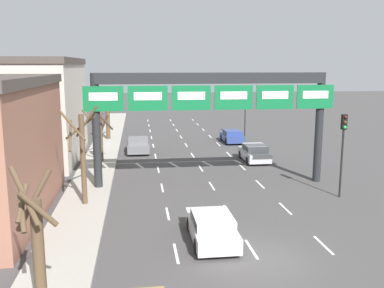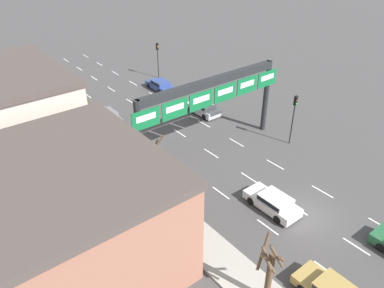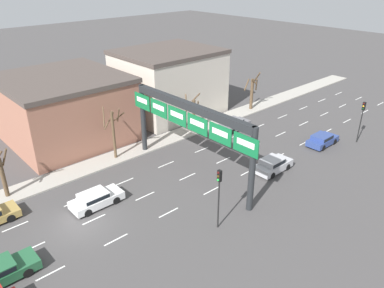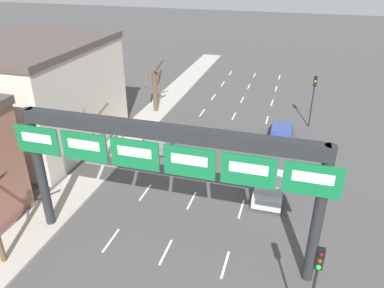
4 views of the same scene
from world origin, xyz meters
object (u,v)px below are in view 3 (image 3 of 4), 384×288
at_px(car_blue, 322,139).
at_px(traffic_light_mid_block, 219,188).
at_px(car_silver, 273,164).
at_px(tree_bare_second, 252,91).
at_px(tree_bare_closest, 1,172).
at_px(tree_bare_third, 113,131).
at_px(car_grey, 234,124).
at_px(tree_bare_furthest, 194,112).
at_px(sign_gantry, 189,121).
at_px(car_white, 96,199).
at_px(traffic_light_near_gantry, 362,114).

bearing_deg(car_blue, traffic_light_mid_block, -82.92).
height_order(car_silver, tree_bare_second, tree_bare_second).
distance_m(tree_bare_closest, tree_bare_third, 10.99).
bearing_deg(car_silver, car_grey, 152.72).
bearing_deg(tree_bare_furthest, car_blue, 31.97).
relative_size(sign_gantry, tree_bare_second, 3.07).
height_order(sign_gantry, car_grey, sign_gantry).
bearing_deg(car_white, traffic_light_mid_block, 31.97).
distance_m(car_blue, traffic_light_mid_block, 19.61).
height_order(sign_gantry, car_blue, sign_gantry).
xyz_separation_m(traffic_light_mid_block, tree_bare_furthest, (-15.15, 11.29, -1.10)).
distance_m(sign_gantry, car_grey, 13.51).
distance_m(sign_gantry, tree_bare_closest, 16.69).
height_order(traffic_light_near_gantry, tree_bare_second, tree_bare_second).
bearing_deg(tree_bare_second, car_white, -77.14).
height_order(sign_gantry, traffic_light_mid_block, sign_gantry).
distance_m(tree_bare_second, tree_bare_furthest, 11.03).
bearing_deg(car_grey, sign_gantry, -67.64).
height_order(sign_gantry, tree_bare_second, sign_gantry).
bearing_deg(traffic_light_mid_block, car_grey, 128.45).
height_order(car_grey, tree_bare_closest, tree_bare_closest).
xyz_separation_m(sign_gantry, tree_bare_furthest, (-7.84, 7.67, -3.27)).
bearing_deg(tree_bare_closest, traffic_light_near_gantry, 65.62).
height_order(traffic_light_mid_block, tree_bare_furthest, traffic_light_mid_block).
xyz_separation_m(traffic_light_near_gantry, traffic_light_mid_block, (0.10, -22.93, 0.13)).
bearing_deg(traffic_light_near_gantry, tree_bare_third, -123.80).
bearing_deg(car_blue, car_grey, -157.40).
height_order(car_white, tree_bare_third, tree_bare_third).
relative_size(car_grey, car_blue, 1.02).
bearing_deg(car_grey, car_silver, -27.28).
xyz_separation_m(tree_bare_third, tree_bare_furthest, (0.09, 10.98, -0.68)).
relative_size(car_white, tree_bare_furthest, 0.96).
bearing_deg(sign_gantry, traffic_light_near_gantry, 69.52).
bearing_deg(traffic_light_mid_block, car_blue, 97.08).
bearing_deg(tree_bare_closest, car_grey, 82.86).
relative_size(sign_gantry, car_silver, 3.94).
height_order(car_blue, tree_bare_furthest, tree_bare_furthest).
relative_size(sign_gantry, traffic_light_mid_block, 3.21).
relative_size(traffic_light_mid_block, tree_bare_closest, 1.04).
bearing_deg(tree_bare_third, tree_bare_closest, -90.44).
height_order(tree_bare_third, tree_bare_furthest, tree_bare_third).
distance_m(car_grey, car_silver, 10.78).
bearing_deg(traffic_light_near_gantry, tree_bare_second, -177.67).
relative_size(car_white, traffic_light_near_gantry, 0.91).
xyz_separation_m(car_white, car_grey, (-3.21, 20.75, 0.03)).
bearing_deg(traffic_light_mid_block, tree_bare_closest, -145.16).
relative_size(tree_bare_closest, tree_bare_second, 0.92).
bearing_deg(sign_gantry, tree_bare_closest, -119.31).
relative_size(sign_gantry, car_white, 3.69).
relative_size(car_white, tree_bare_second, 0.83).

